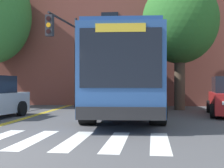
{
  "coord_description": "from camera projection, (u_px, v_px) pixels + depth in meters",
  "views": [
    {
      "loc": [
        3.31,
        -5.88,
        1.45
      ],
      "look_at": [
        1.83,
        7.53,
        1.42
      ],
      "focal_mm": 50.0,
      "sensor_mm": 36.0,
      "label": 1
    }
  ],
  "objects": [
    {
      "name": "lane_line_yellow_inner",
      "position": [
        75.0,
        104.0,
        22.19
      ],
      "size": [
        0.12,
        36.0,
        0.01
      ],
      "primitive_type": "cube",
      "color": "gold",
      "rests_on": "ground"
    },
    {
      "name": "lane_line_yellow_outer",
      "position": [
        77.0,
        104.0,
        22.17
      ],
      "size": [
        0.12,
        36.0,
        0.01
      ],
      "primitive_type": "cube",
      "color": "gold",
      "rests_on": "ground"
    },
    {
      "name": "city_bus",
      "position": [
        124.0,
        75.0,
        14.46
      ],
      "size": [
        3.41,
        11.89,
        3.37
      ],
      "color": "#2D5699",
      "rests_on": "ground"
    },
    {
      "name": "traffic_light_overhead",
      "position": [
        66.0,
        44.0,
        16.87
      ],
      "size": [
        0.61,
        4.21,
        5.33
      ],
      "color": "#28282D",
      "rests_on": "ground"
    },
    {
      "name": "street_tree_curbside_large",
      "position": [
        180.0,
        22.0,
        17.04
      ],
      "size": [
        5.84,
        5.84,
        7.14
      ],
      "color": "#4C3D2D",
      "rests_on": "ground"
    },
    {
      "name": "building_facade",
      "position": [
        115.0,
        36.0,
        23.79
      ],
      "size": [
        40.84,
        7.25,
        10.15
      ],
      "color": "brown",
      "rests_on": "ground"
    }
  ]
}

